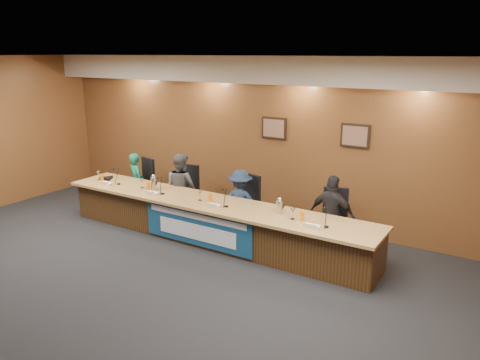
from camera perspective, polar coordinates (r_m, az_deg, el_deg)
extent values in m
plane|color=black|center=(6.86, -15.56, -13.66)|extent=(10.00, 10.00, 0.00)
cube|color=silver|center=(6.04, -17.78, 14.05)|extent=(10.00, 8.00, 0.04)
cube|color=brown|center=(9.31, 2.06, 5.04)|extent=(10.00, 0.04, 3.20)
cube|color=beige|center=(8.95, 1.32, 13.33)|extent=(10.00, 0.50, 0.50)
cube|color=#3E2611|center=(8.34, -3.56, -5.13)|extent=(6.00, 0.80, 0.70)
cube|color=#A87D44|center=(8.18, -3.81, -2.77)|extent=(6.10, 0.95, 0.05)
cube|color=navy|center=(8.02, -5.29, -5.79)|extent=(2.20, 0.02, 0.65)
cube|color=silver|center=(7.94, -5.38, -4.47)|extent=(2.00, 0.01, 0.10)
cube|color=silver|center=(8.04, -5.33, -6.35)|extent=(1.60, 0.01, 0.28)
cube|color=black|center=(9.05, 4.18, 6.32)|extent=(0.52, 0.04, 0.42)
cube|color=black|center=(8.44, 13.86, 5.25)|extent=(0.52, 0.04, 0.42)
imported|color=#115E47|center=(10.12, -12.49, -0.20)|extent=(0.53, 0.45, 1.23)
imported|color=#4F5055|center=(9.32, -7.20, -0.87)|extent=(0.73, 0.60, 1.36)
imported|color=#16253E|center=(8.57, 0.04, -2.71)|extent=(0.88, 0.65, 1.22)
imported|color=black|center=(7.80, 11.16, -4.31)|extent=(0.81, 0.36, 1.36)
cube|color=black|center=(10.22, -12.05, -0.81)|extent=(0.59, 0.59, 0.08)
cube|color=black|center=(9.45, -6.78, -1.90)|extent=(0.53, 0.53, 0.08)
cube|color=black|center=(8.69, 0.39, -3.35)|extent=(0.59, 0.59, 0.08)
cube|color=black|center=(7.96, 11.35, -5.44)|extent=(0.60, 0.60, 0.08)
cube|color=white|center=(9.52, -16.24, -0.32)|extent=(0.24, 0.08, 0.10)
cylinder|color=black|center=(9.48, -14.57, -0.47)|extent=(0.07, 0.07, 0.02)
cylinder|color=#FF7200|center=(9.77, -16.47, 0.25)|extent=(0.06, 0.06, 0.15)
cylinder|color=silver|center=(9.91, -16.84, 0.51)|extent=(0.08, 0.08, 0.18)
cube|color=white|center=(8.67, -10.90, -1.49)|extent=(0.24, 0.08, 0.10)
cylinder|color=black|center=(8.67, -9.42, -1.65)|extent=(0.07, 0.07, 0.02)
cylinder|color=#FF7200|center=(8.95, -11.10, -0.75)|extent=(0.06, 0.06, 0.15)
cylinder|color=silver|center=(9.10, -11.87, -0.43)|extent=(0.08, 0.08, 0.18)
cube|color=white|center=(7.84, -3.50, -3.05)|extent=(0.24, 0.08, 0.10)
cylinder|color=black|center=(7.86, -1.69, -3.23)|extent=(0.07, 0.07, 0.02)
cylinder|color=#FF7200|center=(8.12, -3.61, -2.17)|extent=(0.06, 0.06, 0.15)
cylinder|color=silver|center=(8.20, -4.92, -1.90)|extent=(0.08, 0.08, 0.18)
cube|color=white|center=(6.99, 8.58, -5.53)|extent=(0.24, 0.08, 0.10)
cylinder|color=black|center=(7.08, 10.48, -5.63)|extent=(0.07, 0.07, 0.02)
cylinder|color=#FF7200|center=(7.25, 7.60, -4.44)|extent=(0.06, 0.06, 0.15)
cylinder|color=silver|center=(7.31, 6.44, -4.12)|extent=(0.08, 0.08, 0.18)
cylinder|color=silver|center=(8.95, -10.47, -0.43)|extent=(0.11, 0.11, 0.24)
cylinder|color=silver|center=(7.54, 4.84, -3.32)|extent=(0.11, 0.11, 0.22)
cylinder|color=black|center=(9.92, -15.89, 0.21)|extent=(0.32, 0.32, 0.05)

